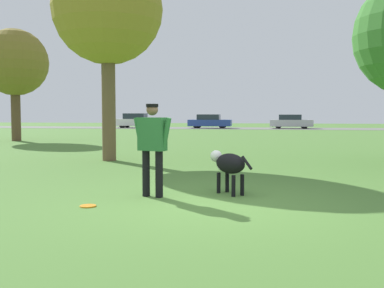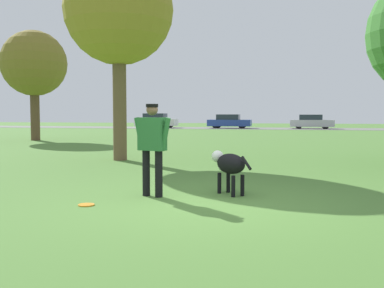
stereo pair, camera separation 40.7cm
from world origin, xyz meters
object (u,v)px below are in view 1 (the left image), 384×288
Objects in this scene: person at (152,142)px; parked_car_white at (136,121)px; parked_car_blue at (210,121)px; parked_car_silver at (291,122)px; frisbee at (88,206)px; tree_far_left at (15,63)px; tree_near_left at (108,10)px; dog at (229,164)px.

person is 37.95m from parked_car_white.
parked_car_blue reaches higher than parked_car_silver.
frisbee is 0.04× the size of tree_far_left.
person is 36.50m from parked_car_blue.
tree_far_left is 22.26m from parked_car_white.
tree_near_left is at bearing 132.10° from person.
person is at bearing -62.96° from tree_near_left.
person is 0.40× the size of parked_car_silver.
parked_car_silver reaches higher than frisbee.
tree_far_left reaches higher than parked_car_silver.
person reaches higher than parked_car_blue.
tree_near_left reaches higher than parked_car_silver.
parked_car_silver is (7.80, 0.29, -0.01)m from parked_car_blue.
dog reaches higher than frisbee.
person is 0.38× the size of parked_car_white.
frisbee is at bearing -72.38° from tree_near_left.
person is 6.33× the size of frisbee.
parked_car_white is at bearing 122.46° from person.
frisbee is (-0.77, -0.96, -0.94)m from person.
tree_far_left is 23.50m from parked_car_blue.
dog is 7.64m from tree_near_left.
frisbee is 0.06× the size of parked_car_silver.
tree_near_left reaches higher than parked_car_white.
dog is at bearing -81.97° from parked_car_blue.
parked_car_white is at bearing -24.63° from dog.
dog is at bearing 36.63° from person.
parked_car_white reaches higher than frisbee.
tree_near_left is 1.49× the size of parked_car_white.
person is at bearing -96.28° from parked_car_silver.
person reaches higher than dog.
parked_car_silver is at bearing 56.03° from tree_far_left.
parked_car_silver is (15.07, 22.38, -3.40)m from tree_far_left.
person is 0.27× the size of tree_far_left.
person is at bearing 67.50° from dog.
person reaches higher than frisbee.
tree_far_left is (-12.42, 13.71, 3.53)m from dog.
tree_near_left reaches higher than frisbee.
tree_far_left reaches higher than frisbee.
parked_car_blue is 1.04× the size of parked_car_silver.
frisbee is at bearing -113.46° from person.
person is 7.19m from tree_near_left.
tree_far_left is at bearing 124.42° from frisbee.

